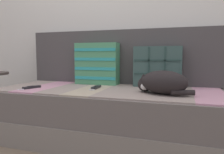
% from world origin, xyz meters
% --- Properties ---
extents(ground_plane, '(14.00, 14.00, 0.00)m').
position_xyz_m(ground_plane, '(0.00, 0.00, 0.00)').
color(ground_plane, '#7A6651').
extents(couch, '(1.85, 0.85, 0.42)m').
position_xyz_m(couch, '(-0.00, 0.13, 0.21)').
color(couch, gray).
rests_on(couch, ground_plane).
extents(sofa_backrest, '(1.81, 0.14, 0.50)m').
position_xyz_m(sofa_backrest, '(0.00, 0.48, 0.67)').
color(sofa_backrest, '#474242').
rests_on(sofa_backrest, couch).
extents(throw_pillow_quilted, '(0.40, 0.14, 0.34)m').
position_xyz_m(throw_pillow_quilted, '(0.37, 0.33, 0.59)').
color(throw_pillow_quilted, '#38514C').
rests_on(throw_pillow_quilted, couch).
extents(throw_pillow_striped, '(0.40, 0.14, 0.38)m').
position_xyz_m(throw_pillow_striped, '(-0.18, 0.33, 0.61)').
color(throw_pillow_striped, '#4C9366').
rests_on(throw_pillow_striped, couch).
extents(sleeping_cat, '(0.39, 0.30, 0.16)m').
position_xyz_m(sleeping_cat, '(0.44, -0.01, 0.50)').
color(sleeping_cat, black).
rests_on(sleeping_cat, couch).
extents(game_remote_near, '(0.10, 0.20, 0.02)m').
position_xyz_m(game_remote_near, '(-0.59, -0.09, 0.43)').
color(game_remote_near, black).
rests_on(game_remote_near, couch).
extents(game_remote_far, '(0.05, 0.20, 0.02)m').
position_xyz_m(game_remote_far, '(-0.09, 0.07, 0.43)').
color(game_remote_far, black).
rests_on(game_remote_far, couch).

